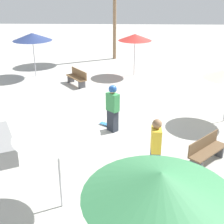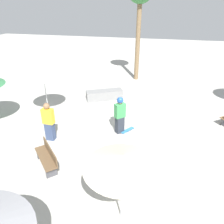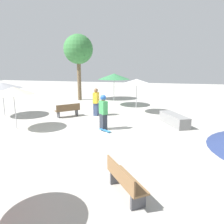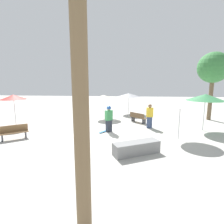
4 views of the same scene
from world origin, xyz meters
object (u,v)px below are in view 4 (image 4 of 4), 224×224
Objects in this scene: shade_umbrella_grey at (129,95)px; shade_umbrella_white at (181,103)px; bench_far at (14,132)px; skater_main at (109,118)px; palm_tree_right at (213,68)px; shade_umbrella_red at (13,97)px; bystander_watching at (150,116)px; concrete_ledge at (136,148)px; shade_umbrella_cream at (104,97)px; shade_umbrella_green at (206,97)px; bench_near at (138,118)px; skateboard at (103,131)px.

shade_umbrella_white reaches higher than shade_umbrella_grey.
shade_umbrella_white is (-0.95, 10.01, 1.77)m from bench_far.
skater_main is 0.30× the size of palm_tree_right.
shade_umbrella_red reaches higher than skater_main.
shade_umbrella_white is (2.26, 12.05, -0.08)m from shade_umbrella_red.
palm_tree_right is 3.31× the size of bystander_watching.
palm_tree_right reaches higher than concrete_ledge.
palm_tree_right reaches higher than bench_far.
shade_umbrella_cream is 3.54m from shade_umbrella_grey.
shade_umbrella_green is 1.06× the size of shade_umbrella_red.
concrete_ledge is 1.64× the size of bench_near.
bench_near is 9.32m from bench_far.
shade_umbrella_grey is at bearing -145.70° from skater_main.
shade_umbrella_white reaches higher than bystander_watching.
shade_umbrella_green is at bearing 40.58° from shade_umbrella_grey.
shade_umbrella_red is 0.41× the size of palm_tree_right.
skateboard is (0.18, -0.36, -0.93)m from skater_main.
shade_umbrella_grey is (-7.18, 1.37, 1.05)m from skater_main.
shade_umbrella_white reaches higher than shade_umbrella_cream.
palm_tree_right reaches higher than bystander_watching.
skater_main reaches higher than concrete_ledge.
palm_tree_right is (-0.25, 9.74, 2.58)m from shade_umbrella_cream.
bench_far is 8.26m from shade_umbrella_cream.
shade_umbrella_white is 7.77m from palm_tree_right.
skater_main reaches higher than bench_near.
shade_umbrella_green is 0.43× the size of palm_tree_right.
shade_umbrella_green is 1.04× the size of shade_umbrella_grey.
skater_main is 1.01× the size of bystander_watching.
concrete_ledge is at bearing 78.79° from bystander_watching.
bench_near is at bearing 176.35° from concrete_ledge.
shade_umbrella_red is at bearing -62.54° from shade_umbrella_cream.
skateboard is 11.35m from palm_tree_right.
bench_near is 0.65× the size of shade_umbrella_cream.
bench_far is 4.22m from shade_umbrella_red.
shade_umbrella_green is at bearing 65.03° from shade_umbrella_cream.
skater_main reaches higher than bystander_watching.
shade_umbrella_red reaches higher than shade_umbrella_white.
shade_umbrella_red is at bearing -77.26° from palm_tree_right.
shade_umbrella_grey is (-4.16, -0.81, 1.61)m from bench_near.
shade_umbrella_grey is (-10.85, -0.38, 1.74)m from concrete_ledge.
shade_umbrella_cream reaches higher than bench_far.
concrete_ledge is 0.90× the size of shade_umbrella_green.
skater_main is at bearing 12.24° from shade_umbrella_cream.
shade_umbrella_cream reaches higher than concrete_ledge.
shade_umbrella_green is (-4.62, 4.95, 2.09)m from concrete_ledge.
concrete_ledge is at bearing 131.59° from bench_far.
skateboard is at bearing -18.47° from skater_main.
shade_umbrella_red reaches higher than shade_umbrella_cream.
palm_tree_right is (-1.76, 6.58, 4.20)m from bench_near.
skater_main is at bearing -80.35° from bench_near.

